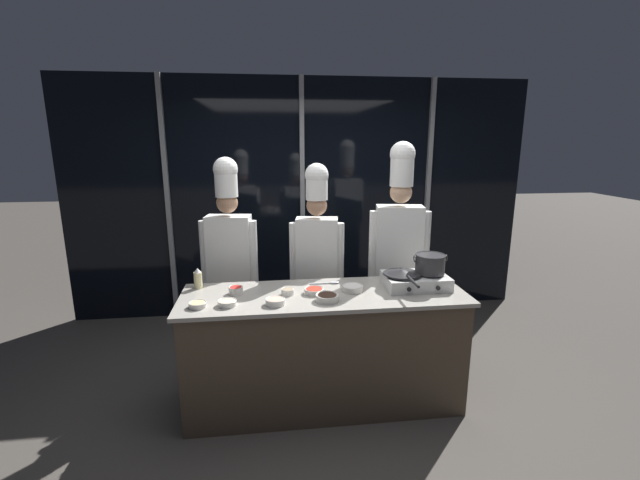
{
  "coord_description": "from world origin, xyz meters",
  "views": [
    {
      "loc": [
        -0.41,
        -2.98,
        2.04
      ],
      "look_at": [
        0.0,
        0.25,
        1.26
      ],
      "focal_mm": 24.0,
      "sensor_mm": 36.0,
      "label": 1
    }
  ],
  "objects": [
    {
      "name": "prep_bowl_chili_flakes",
      "position": [
        -0.07,
        0.01,
        0.93
      ],
      "size": [
        0.15,
        0.15,
        0.04
      ],
      "color": "silver",
      "rests_on": "demo_counter"
    },
    {
      "name": "prep_bowl_rice",
      "position": [
        0.22,
        0.02,
        0.93
      ],
      "size": [
        0.16,
        0.16,
        0.05
      ],
      "color": "silver",
      "rests_on": "demo_counter"
    },
    {
      "name": "frying_pan",
      "position": [
        0.61,
        0.04,
        1.03
      ],
      "size": [
        0.3,
        0.52,
        0.04
      ],
      "color": "#232326",
      "rests_on": "portable_stove"
    },
    {
      "name": "prep_bowl_mushrooms",
      "position": [
        -0.27,
        0.01,
        0.93
      ],
      "size": [
        0.1,
        0.1,
        0.04
      ],
      "color": "silver",
      "rests_on": "demo_counter"
    },
    {
      "name": "prep_bowl_soy_glaze",
      "position": [
        0.0,
        -0.15,
        0.94
      ],
      "size": [
        0.17,
        0.17,
        0.05
      ],
      "color": "silver",
      "rests_on": "demo_counter"
    },
    {
      "name": "chef_head",
      "position": [
        -0.74,
        0.71,
        1.11
      ],
      "size": [
        0.5,
        0.24,
        1.89
      ],
      "rotation": [
        0.0,
        0.0,
        3.01
      ],
      "color": "#2D3856",
      "rests_on": "ground_plane"
    },
    {
      "name": "stock_pot",
      "position": [
        0.83,
        0.05,
        1.1
      ],
      "size": [
        0.26,
        0.23,
        0.15
      ],
      "color": "#333335",
      "rests_on": "portable_stove"
    },
    {
      "name": "demo_counter",
      "position": [
        0.0,
        0.0,
        0.46
      ],
      "size": [
        2.13,
        0.68,
        0.91
      ],
      "color": "#4C3D2D",
      "rests_on": "ground_plane"
    },
    {
      "name": "prep_bowl_ginger",
      "position": [
        -0.9,
        -0.16,
        0.93
      ],
      "size": [
        0.12,
        0.12,
        0.04
      ],
      "color": "silver",
      "rests_on": "demo_counter"
    },
    {
      "name": "window_wall_back",
      "position": [
        0.0,
        1.91,
        1.35
      ],
      "size": [
        5.25,
        0.09,
        2.7
      ],
      "color": "black",
      "rests_on": "ground_plane"
    },
    {
      "name": "ground_plane",
      "position": [
        0.0,
        0.0,
        0.0
      ],
      "size": [
        24.0,
        24.0,
        0.0
      ],
      "primitive_type": "plane",
      "color": "#47423D"
    },
    {
      "name": "serving_spoon_slotted",
      "position": [
        0.08,
        0.21,
        0.92
      ],
      "size": [
        0.24,
        0.05,
        0.02
      ],
      "color": "#B2B5BA",
      "rests_on": "demo_counter"
    },
    {
      "name": "chef_line",
      "position": [
        0.76,
        0.62,
        1.18
      ],
      "size": [
        0.53,
        0.28,
        2.01
      ],
      "rotation": [
        0.0,
        0.0,
        2.97
      ],
      "color": "#232326",
      "rests_on": "ground_plane"
    },
    {
      "name": "prep_bowl_chicken",
      "position": [
        -0.7,
        -0.16,
        0.93
      ],
      "size": [
        0.13,
        0.13,
        0.04
      ],
      "color": "silver",
      "rests_on": "demo_counter"
    },
    {
      "name": "portable_stove",
      "position": [
        0.72,
        0.05,
        0.96
      ],
      "size": [
        0.48,
        0.35,
        0.11
      ],
      "color": "silver",
      "rests_on": "demo_counter"
    },
    {
      "name": "prep_bowl_bell_pepper",
      "position": [
        -0.65,
        0.07,
        0.94
      ],
      "size": [
        0.11,
        0.11,
        0.05
      ],
      "color": "silver",
      "rests_on": "demo_counter"
    },
    {
      "name": "squeeze_bottle_oil",
      "position": [
        -0.95,
        0.24,
        0.99
      ],
      "size": [
        0.06,
        0.06,
        0.16
      ],
      "color": "beige",
      "rests_on": "demo_counter"
    },
    {
      "name": "prep_bowl_shrimp",
      "position": [
        -0.37,
        -0.18,
        0.93
      ],
      "size": [
        0.14,
        0.14,
        0.04
      ],
      "color": "silver",
      "rests_on": "demo_counter"
    },
    {
      "name": "chef_sous",
      "position": [
        0.02,
        0.65,
        1.09
      ],
      "size": [
        0.47,
        0.24,
        1.83
      ],
      "rotation": [
        0.0,
        0.0,
        2.99
      ],
      "color": "#2D3856",
      "rests_on": "ground_plane"
    }
  ]
}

